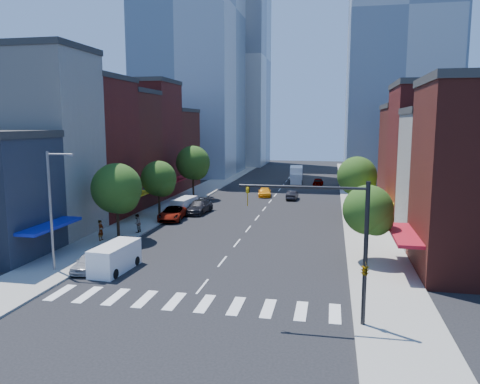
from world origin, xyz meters
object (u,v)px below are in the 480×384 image
object	(u,v)px
cargo_van_near	(114,258)
traffic_car_far	(318,182)
traffic_car_oncoming	(292,195)
pedestrian_far	(137,223)
parked_car_second	(122,246)
parked_car_third	(172,213)
parked_car_front	(90,262)
parked_car_rear	(199,207)
box_truck	(296,175)
cargo_van_far	(184,205)
pedestrian_near	(101,230)
taxi	(265,192)

from	to	relation	value
cargo_van_near	traffic_car_far	world-z (taller)	cargo_van_near
traffic_car_oncoming	pedestrian_far	xyz separation A→B (m)	(-13.71, -24.60, 0.42)
parked_car_second	parked_car_third	distance (m)	14.13
parked_car_front	parked_car_third	xyz separation A→B (m)	(-0.05, 19.13, 0.09)
parked_car_third	parked_car_rear	world-z (taller)	parked_car_rear
parked_car_front	box_truck	xyz separation A→B (m)	(11.47, 56.27, 0.74)
cargo_van_far	pedestrian_near	world-z (taller)	pedestrian_near
parked_car_rear	traffic_car_far	world-z (taller)	parked_car_rear
parked_car_third	pedestrian_far	bearing A→B (deg)	-106.33
parked_car_front	cargo_van_near	xyz separation A→B (m)	(1.94, 0.24, 0.34)
parked_car_front	parked_car_second	world-z (taller)	parked_car_front
taxi	box_truck	xyz separation A→B (m)	(3.49, 17.43, 0.74)
pedestrian_near	pedestrian_far	distance (m)	4.27
parked_car_third	traffic_car_oncoming	bearing A→B (deg)	47.99
cargo_van_near	pedestrian_near	bearing A→B (deg)	127.26
cargo_van_far	traffic_car_far	distance (m)	32.70
parked_car_second	cargo_van_far	size ratio (longest dim) A/B	0.86
cargo_van_near	traffic_car_oncoming	size ratio (longest dim) A/B	1.25
parked_car_rear	parked_car_second	bearing A→B (deg)	-89.04
box_truck	traffic_car_oncoming	bearing A→B (deg)	-91.05
box_truck	parked_car_rear	bearing A→B (deg)	-110.27
parked_car_third	box_truck	bearing A→B (deg)	66.30
cargo_van_far	box_truck	xyz separation A→B (m)	(11.54, 32.69, 0.49)
parked_car_front	cargo_van_near	distance (m)	1.98
parked_car_front	pedestrian_far	size ratio (longest dim) A/B	2.16
parked_car_rear	traffic_car_oncoming	bearing A→B (deg)	56.07
cargo_van_near	pedestrian_near	distance (m)	9.56
cargo_van_near	pedestrian_far	bearing A→B (deg)	109.25
parked_car_third	parked_car_rear	size ratio (longest dim) A/B	0.99
box_truck	cargo_van_near	bearing A→B (deg)	-103.43
traffic_car_far	pedestrian_far	distance (m)	43.69
parked_car_front	pedestrian_far	xyz separation A→B (m)	(-1.30, 11.97, 0.40)
parked_car_second	taxi	bearing A→B (deg)	71.31
parked_car_rear	traffic_car_far	xyz separation A→B (m)	(13.86, 28.51, -0.09)
parked_car_second	cargo_van_far	xyz separation A→B (m)	(-0.40, 18.57, 0.28)
traffic_car_far	taxi	bearing A→B (deg)	62.50
parked_car_front	cargo_van_near	size ratio (longest dim) A/B	0.81
parked_car_rear	traffic_car_oncoming	size ratio (longest dim) A/B	1.40
traffic_car_oncoming	traffic_car_far	world-z (taller)	traffic_car_far
parked_car_front	traffic_car_far	xyz separation A→B (m)	(15.69, 52.22, 0.04)
cargo_van_near	parked_car_second	bearing A→B (deg)	112.40
pedestrian_far	parked_car_second	bearing A→B (deg)	18.76
parked_car_third	pedestrian_near	distance (m)	11.40
parked_car_front	parked_car_second	size ratio (longest dim) A/B	1.01
traffic_car_oncoming	pedestrian_near	xyz separation A→B (m)	(-15.74, -28.35, 0.46)
cargo_van_near	traffic_car_oncoming	world-z (taller)	cargo_van_near
cargo_van_far	parked_car_third	bearing A→B (deg)	-83.65
box_truck	pedestrian_near	xyz separation A→B (m)	(-14.80, -48.05, -0.30)
cargo_van_far	taxi	xyz separation A→B (m)	(8.05, 15.26, -0.26)
box_truck	taxi	bearing A→B (deg)	-105.09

